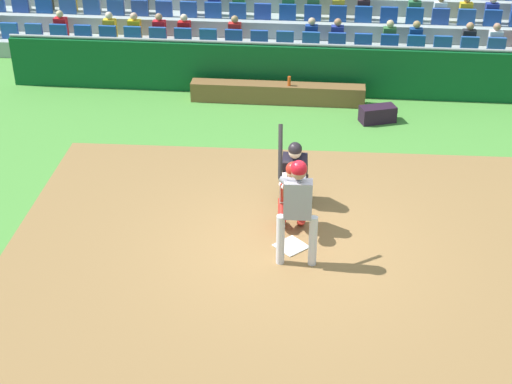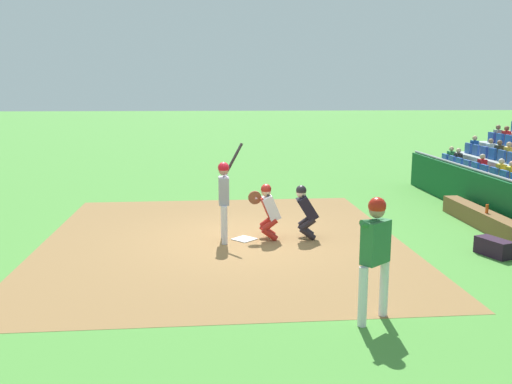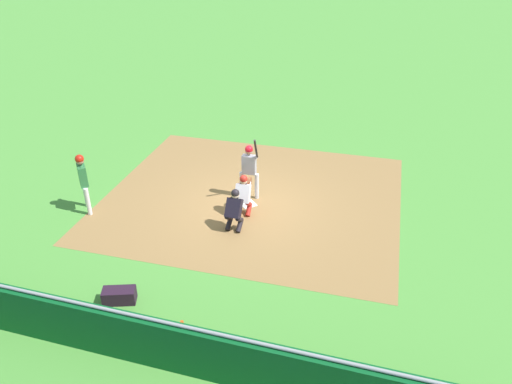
{
  "view_description": "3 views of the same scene",
  "coord_description": "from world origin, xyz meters",
  "views": [
    {
      "loc": [
        -0.44,
        10.31,
        6.88
      ],
      "look_at": [
        0.6,
        -0.3,
        0.82
      ],
      "focal_mm": 53.87,
      "sensor_mm": 36.0,
      "label": 1
    },
    {
      "loc": [
        -12.0,
        0.56,
        3.34
      ],
      "look_at": [
        -0.02,
        -0.26,
        1.1
      ],
      "focal_mm": 38.38,
      "sensor_mm": 36.0,
      "label": 2
    },
    {
      "loc": [
        3.95,
        -12.59,
        7.91
      ],
      "look_at": [
        0.47,
        -0.75,
        0.93
      ],
      "focal_mm": 34.73,
      "sensor_mm": 36.0,
      "label": 3
    }
  ],
  "objects": [
    {
      "name": "ground_plane",
      "position": [
        0.0,
        0.0,
        0.0
      ],
      "size": [
        160.0,
        160.0,
        0.0
      ],
      "primitive_type": "plane",
      "color": "#4B8C38"
    },
    {
      "name": "infield_dirt_patch",
      "position": [
        0.0,
        0.5,
        0.0
      ],
      "size": [
        9.33,
        8.2,
        0.01
      ],
      "primitive_type": "cube",
      "rotation": [
        0.0,
        0.0,
        0.02
      ],
      "color": "olive",
      "rests_on": "ground_plane"
    },
    {
      "name": "home_plate_marker",
      "position": [
        0.0,
        0.0,
        0.02
      ],
      "size": [
        0.62,
        0.62,
        0.02
      ],
      "primitive_type": "cube",
      "rotation": [
        0.0,
        0.0,
        0.79
      ],
      "color": "white",
      "rests_on": "infield_dirt_patch"
    },
    {
      "name": "batter_at_plate",
      "position": [
        -0.09,
        0.45,
        1.12
      ],
      "size": [
        0.65,
        0.58,
        2.19
      ],
      "color": "silver",
      "rests_on": "ground_plane"
    },
    {
      "name": "catcher_crouching",
      "position": [
        0.03,
        -0.54,
        0.72
      ],
      "size": [
        0.48,
        0.73,
        1.29
      ],
      "color": "#B1221A",
      "rests_on": "ground_plane"
    },
    {
      "name": "home_plate_umpire",
      "position": [
        0.03,
        -1.4,
        0.68
      ],
      "size": [
        0.47,
        0.52,
        1.25
      ],
      "color": "black",
      "rests_on": "ground_plane"
    },
    {
      "name": "dugout_wall",
      "position": [
        0.0,
        -6.46,
        0.59
      ],
      "size": [
        13.99,
        0.24,
        1.23
      ],
      "color": "#0B4E21",
      "rests_on": "ground_plane"
    },
    {
      "name": "dugout_bench",
      "position": [
        0.65,
        -5.91,
        0.22
      ],
      "size": [
        3.94,
        0.4,
        0.44
      ],
      "primitive_type": "cube",
      "color": "brown",
      "rests_on": "ground_plane"
    },
    {
      "name": "water_bottle_on_bench",
      "position": [
        0.39,
        -5.85,
        0.55
      ],
      "size": [
        0.07,
        0.07,
        0.22
      ],
      "primitive_type": "cylinder",
      "color": "#D04717",
      "rests_on": "dugout_bench"
    },
    {
      "name": "equipment_duffel_bag",
      "position": [
        -1.57,
        -5.05,
        0.18
      ],
      "size": [
        0.83,
        0.6,
        0.35
      ],
      "primitive_type": "cube",
      "rotation": [
        0.0,
        0.0,
        0.35
      ],
      "color": "black",
      "rests_on": "ground_plane"
    },
    {
      "name": "on_deck_batter",
      "position": [
        -4.57,
        -1.67,
        1.15
      ],
      "size": [
        0.53,
        0.6,
        1.86
      ],
      "color": "silver",
      "rests_on": "ground_plane"
    }
  ]
}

